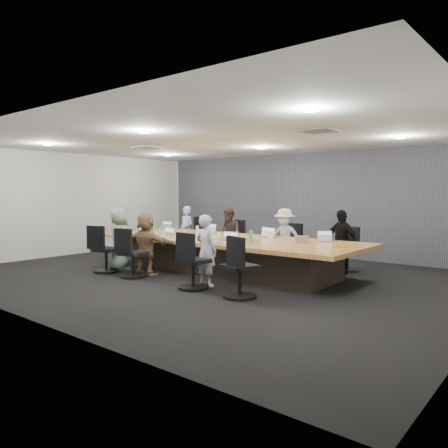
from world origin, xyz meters
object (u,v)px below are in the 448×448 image
Objects in this scene: person_4 at (119,239)px; laptop_6 at (225,243)px; chair_0 at (195,238)px; laptop_3 at (329,241)px; chair_6 at (193,265)px; snack_packet at (341,247)px; laptop_1 at (215,232)px; stapler at (236,239)px; person_0 at (186,230)px; chair_1 at (237,243)px; chair_2 at (292,249)px; chair_4 at (106,253)px; conference_table at (227,253)px; bottle_green_right at (251,237)px; mug_brown at (147,229)px; chair_5 at (133,257)px; person_5 at (146,244)px; canvas_bag at (302,239)px; laptop_4 at (138,235)px; person_1 at (229,234)px; chair_7 at (240,272)px; chair_3 at (347,254)px; laptop_2 at (272,237)px; person_6 at (206,250)px; bottle_clear at (197,231)px; laptop_5 at (165,237)px; laptop_0 at (172,229)px; person_2 at (285,238)px; person_3 at (341,242)px.

laptop_6 is (2.58, 0.55, 0.06)m from person_4.
chair_0 reaches higher than laptop_3.
chair_6 reaches higher than snack_packet.
laptop_1 is 0.98× the size of laptop_3.
person_4 reaches higher than stapler.
chair_1 is at bearing 22.67° from person_0.
chair_2 is 4.30m from chair_4.
conference_table is 1.15m from bottle_green_right.
person_4 is at bearing -64.69° from mug_brown.
chair_5 is 0.62× the size of person_5.
stapler reaches higher than laptop_3.
canvas_bag reaches higher than chair_4.
laptop_4 is 0.91× the size of laptop_6.
laptop_4 is at bearing 88.78° from chair_0.
person_1 reaches higher than chair_2.
chair_7 is at bearing -48.34° from laptop_6.
laptop_2 is at bearing 37.93° from chair_3.
person_1 is 1.01× the size of person_6.
laptop_4 is at bearing 8.13° from laptop_3.
chair_3 is 3.42m from chair_7.
laptop_1 is 3.76m from snack_packet.
snack_packet reaches higher than chair_3.
bottle_green_right is (-1.06, -2.14, 0.50)m from chair_3.
laptop_2 is at bearing -0.14° from person_0.
bottle_clear reaches higher than laptop_6.
chair_1 is at bearing 93.42° from laptop_5.
laptop_0 is 1.07× the size of laptop_3.
bottle_green_right is at bearing -89.96° from person_2.
snack_packet is (3.47, 0.01, -0.10)m from bottle_clear.
chair_4 is at bearing -160.38° from snack_packet.
laptop_1 is at bearing -76.98° from person_1.
laptop_6 is (-1.43, -2.50, 0.38)m from chair_3.
person_1 reaches higher than canvas_bag.
laptop_3 is (0.00, -0.55, 0.07)m from person_3.
chair_3 is 2.51× the size of laptop_5.
laptop_1 is 2.68m from person_6.
laptop_0 is 1.92m from bottle_clear.
bottle_clear is (0.27, 0.74, 0.11)m from laptop_5.
laptop_1 and laptop_5 have the same top height.
chair_4 is (-1.99, -1.70, 0.02)m from conference_table.
laptop_1 is 1.74m from person_2.
laptop_1 is at bearing 81.26° from chair_5.
laptop_4 is 1.06m from person_5.
person_1 is 11.28× the size of mug_brown.
chair_3 is 0.55× the size of person_0.
person_1 is 3.74× the size of laptop_2.
chair_7 is at bearing -33.78° from bottle_clear.
laptop_2 is (1.72, 2.50, 0.34)m from chair_5.
laptop_5 is at bearing -12.32° from person_6.
person_5 is 5.14× the size of bottle_green_right.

